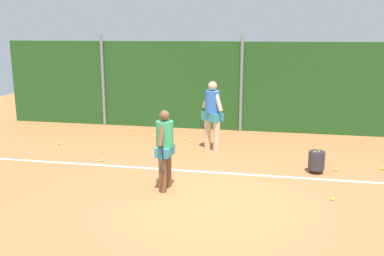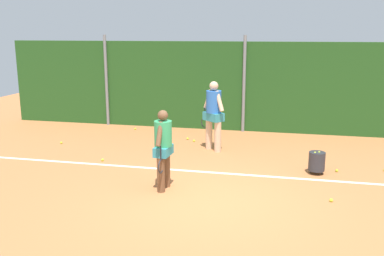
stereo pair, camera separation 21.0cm
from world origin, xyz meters
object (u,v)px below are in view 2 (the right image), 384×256
object	(u,v)px
tennis_ball_2	(337,171)
tennis_ball_0	(188,139)
player_foreground_near	(163,146)
ball_hopper	(317,161)
tennis_ball_1	(194,141)
tennis_ball_4	(135,129)
tennis_ball_3	(157,136)
tennis_ball_9	(331,200)
player_midcourt	(213,112)
tennis_ball_7	(61,143)
tennis_ball_5	(102,160)

from	to	relation	value
tennis_ball_2	tennis_ball_0	bearing A→B (deg)	151.70
player_foreground_near	ball_hopper	xyz separation A→B (m)	(3.06, 1.65, -0.61)
tennis_ball_0	tennis_ball_2	size ratio (longest dim) A/B	1.00
tennis_ball_1	tennis_ball_4	distance (m)	2.45
ball_hopper	tennis_ball_3	xyz separation A→B (m)	(-4.49, 2.47, -0.26)
player_foreground_near	tennis_ball_9	xyz separation A→B (m)	(3.24, 0.04, -0.87)
tennis_ball_0	tennis_ball_2	bearing A→B (deg)	-28.30
player_midcourt	tennis_ball_4	size ratio (longest dim) A/B	28.00
tennis_ball_0	tennis_ball_3	distance (m)	0.99
ball_hopper	tennis_ball_2	size ratio (longest dim) A/B	7.78
player_foreground_near	tennis_ball_3	world-z (taller)	player_foreground_near
player_midcourt	tennis_ball_2	world-z (taller)	player_midcourt
ball_hopper	tennis_ball_9	distance (m)	1.65
tennis_ball_4	tennis_ball_7	world-z (taller)	same
tennis_ball_2	tennis_ball_1	bearing A→B (deg)	152.65
tennis_ball_1	tennis_ball_5	world-z (taller)	same
tennis_ball_0	tennis_ball_4	world-z (taller)	same
tennis_ball_9	tennis_ball_0	bearing A→B (deg)	132.76
tennis_ball_1	tennis_ball_9	bearing A→B (deg)	-47.62
player_foreground_near	tennis_ball_1	bearing A→B (deg)	-173.18
ball_hopper	tennis_ball_1	world-z (taller)	ball_hopper
tennis_ball_3	tennis_ball_4	bearing A→B (deg)	140.55
tennis_ball_1	ball_hopper	bearing A→B (deg)	-33.50
player_foreground_near	ball_hopper	bearing A→B (deg)	122.09
ball_hopper	tennis_ball_9	size ratio (longest dim) A/B	7.78
tennis_ball_7	tennis_ball_9	xyz separation A→B (m)	(7.07, -2.74, 0.00)
tennis_ball_9	tennis_ball_3	bearing A→B (deg)	138.84
tennis_ball_3	tennis_ball_2	bearing A→B (deg)	-24.27
tennis_ball_9	tennis_ball_2	bearing A→B (deg)	81.17
ball_hopper	tennis_ball_7	distance (m)	6.99
tennis_ball_0	tennis_ball_4	bearing A→B (deg)	155.40
player_midcourt	tennis_ball_2	xyz separation A→B (m)	(3.05, -1.20, -1.00)
player_foreground_near	tennis_ball_0	distance (m)	4.14
ball_hopper	tennis_ball_4	world-z (taller)	ball_hopper
player_foreground_near	tennis_ball_1	size ratio (longest dim) A/B	24.52
tennis_ball_2	tennis_ball_9	bearing A→B (deg)	-98.83
player_midcourt	tennis_ball_3	bearing A→B (deg)	11.41
player_foreground_near	tennis_ball_4	distance (m)	5.54
tennis_ball_9	player_midcourt	bearing A→B (deg)	132.24
player_midcourt	ball_hopper	xyz separation A→B (m)	(2.58, -1.43, -0.74)
tennis_ball_5	tennis_ball_2	bearing A→B (deg)	4.07
tennis_ball_3	tennis_ball_7	world-z (taller)	same
player_foreground_near	player_midcourt	bearing A→B (deg)	174.92
tennis_ball_7	player_midcourt	bearing A→B (deg)	4.02
tennis_ball_1	tennis_ball_0	bearing A→B (deg)	138.87
ball_hopper	tennis_ball_9	bearing A→B (deg)	-83.63
tennis_ball_2	tennis_ball_4	world-z (taller)	same
tennis_ball_2	tennis_ball_9	xyz separation A→B (m)	(-0.29, -1.85, 0.00)
player_midcourt	tennis_ball_9	size ratio (longest dim) A/B	28.00
tennis_ball_1	tennis_ball_5	bearing A→B (deg)	-127.63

